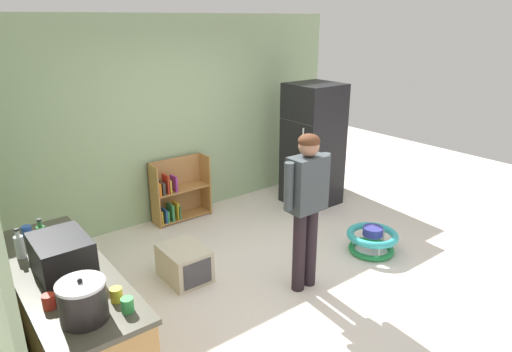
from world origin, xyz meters
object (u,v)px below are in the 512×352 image
object	(u,v)px
baby_walker	(372,240)
banana_bunch	(60,230)
green_glass_bottle	(42,236)
yellow_cup	(116,295)
blue_cup	(27,232)
microwave	(62,255)
clear_bottle	(20,246)
green_cup	(127,305)
bookshelf	(176,194)
kitchen_counter	(70,321)
orange_cup	(67,296)
refrigerator	(313,145)
crock_pot	(83,301)
standing_person	(307,199)
red_cup	(49,301)
pet_carrier	(185,263)

from	to	relation	value
baby_walker	banana_bunch	xyz separation A→B (m)	(-3.21, 0.85, 0.77)
green_glass_bottle	yellow_cup	distance (m)	1.09
banana_bunch	blue_cup	size ratio (longest dim) A/B	1.67
microwave	green_glass_bottle	xyz separation A→B (m)	(-0.02, 0.51, -0.04)
clear_bottle	blue_cup	distance (m)	0.37
green_glass_bottle	green_cup	distance (m)	1.24
bookshelf	kitchen_counter	bearing A→B (deg)	-134.62
banana_bunch	green_glass_bottle	xyz separation A→B (m)	(-0.18, -0.17, 0.07)
green_glass_bottle	clear_bottle	xyz separation A→B (m)	(-0.18, -0.08, 0.00)
banana_bunch	yellow_cup	world-z (taller)	yellow_cup
orange_cup	blue_cup	xyz separation A→B (m)	(0.01, 1.17, 0.00)
baby_walker	clear_bottle	world-z (taller)	clear_bottle
refrigerator	banana_bunch	world-z (taller)	refrigerator
crock_pot	refrigerator	bearing A→B (deg)	27.03
refrigerator	orange_cup	world-z (taller)	refrigerator
banana_bunch	green_glass_bottle	size ratio (longest dim) A/B	0.64
refrigerator	baby_walker	world-z (taller)	refrigerator
green_cup	blue_cup	distance (m)	1.52
refrigerator	bookshelf	distance (m)	2.08
standing_person	crock_pot	world-z (taller)	standing_person
refrigerator	green_glass_bottle	world-z (taller)	refrigerator
red_cup	clear_bottle	bearing A→B (deg)	89.74
orange_cup	red_cup	bearing A→B (deg)	172.29
standing_person	green_cup	bearing A→B (deg)	-166.05
yellow_cup	clear_bottle	bearing A→B (deg)	110.05
green_glass_bottle	yellow_cup	bearing A→B (deg)	-80.14
green_glass_bottle	refrigerator	bearing A→B (deg)	12.67
orange_cup	red_cup	world-z (taller)	same
red_cup	yellow_cup	bearing A→B (deg)	-27.59
red_cup	blue_cup	bearing A→B (deg)	84.02
refrigerator	bookshelf	xyz separation A→B (m)	(-1.88, 0.70, -0.52)
banana_bunch	standing_person	bearing A→B (deg)	-23.16
green_glass_bottle	baby_walker	bearing A→B (deg)	-11.39
microwave	kitchen_counter	bearing A→B (deg)	101.14
banana_bunch	yellow_cup	bearing A→B (deg)	-89.72
kitchen_counter	standing_person	distance (m)	2.31
microwave	orange_cup	size ratio (longest dim) A/B	5.05
bookshelf	crock_pot	xyz separation A→B (m)	(-2.06, -2.72, 0.66)
baby_walker	microwave	size ratio (longest dim) A/B	1.26
green_cup	orange_cup	xyz separation A→B (m)	(-0.27, 0.33, 0.00)
refrigerator	crock_pot	bearing A→B (deg)	-152.97
green_cup	orange_cup	distance (m)	0.42
baby_walker	yellow_cup	xyz separation A→B (m)	(-3.20, -0.39, 0.79)
yellow_cup	microwave	bearing A→B (deg)	106.23
crock_pot	orange_cup	distance (m)	0.25
green_cup	pet_carrier	bearing A→B (deg)	50.65
crock_pot	pet_carrier	bearing A→B (deg)	43.46
red_cup	crock_pot	bearing A→B (deg)	-60.73
crock_pot	blue_cup	bearing A→B (deg)	90.86
bookshelf	orange_cup	world-z (taller)	orange_cup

